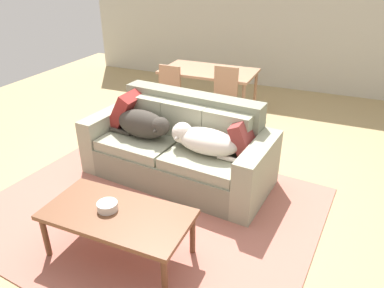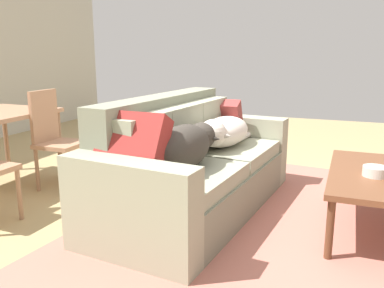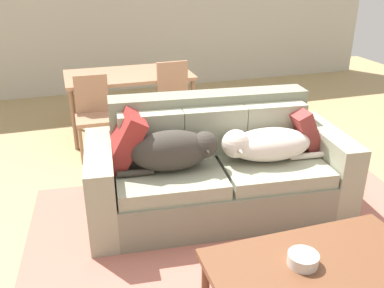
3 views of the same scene
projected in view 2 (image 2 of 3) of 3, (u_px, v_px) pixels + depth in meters
ground_plane at (211, 201)px, 3.62m from camera, size 10.00×10.00×0.00m
area_rug at (280, 221)px, 3.19m from camera, size 3.54×2.97×0.01m
couch at (191, 168)px, 3.39m from camera, size 2.24×1.16×0.95m
dog_on_left_cushion at (186, 146)px, 2.92m from camera, size 0.81×0.39×0.33m
dog_on_right_cushion at (223, 132)px, 3.59m from camera, size 0.88×0.44×0.29m
throw_pillow_by_left_arm at (131, 148)px, 2.67m from camera, size 0.38×0.49×0.48m
throw_pillow_by_right_arm at (222, 119)px, 4.01m from camera, size 0.29×0.40×0.41m
coffee_table at (375, 179)px, 2.94m from camera, size 1.25×0.63×0.45m
bowl_on_coffee_table at (375, 171)px, 2.84m from camera, size 0.17×0.17×0.07m
dining_chair_near_right at (54, 135)px, 3.90m from camera, size 0.41×0.41×0.95m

